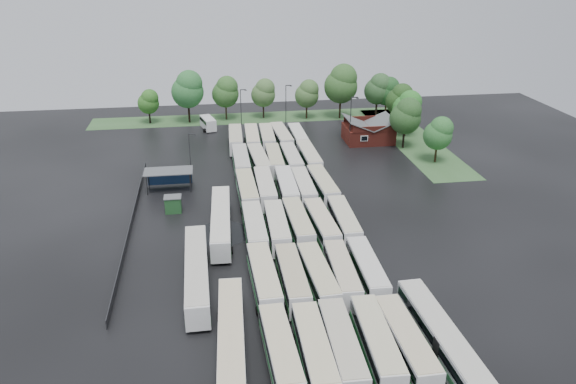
{
  "coord_description": "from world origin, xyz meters",
  "views": [
    {
      "loc": [
        -9.97,
        -69.4,
        37.97
      ],
      "look_at": [
        2.0,
        12.0,
        2.5
      ],
      "focal_mm": 35.0,
      "sensor_mm": 36.0,
      "label": 1
    }
  ],
  "objects": [
    {
      "name": "tree_east_4",
      "position": [
        31.68,
        61.77,
        6.94
      ],
      "size": [
        6.51,
        6.51,
        10.79
      ],
      "color": "#2F2117",
      "rests_on": "ground"
    },
    {
      "name": "bus_r1c4",
      "position": [
        8.28,
        -12.05,
        1.9
      ],
      "size": [
        2.94,
        12.46,
        3.45
      ],
      "rotation": [
        0.0,
        0.0,
        -0.02
      ],
      "color": "silver",
      "rests_on": "ground"
    },
    {
      "name": "tree_north_1",
      "position": [
        -14.22,
        63.14,
        8.08
      ],
      "size": [
        7.58,
        7.58,
        12.56
      ],
      "color": "black",
      "rests_on": "ground"
    },
    {
      "name": "bus_r1c0",
      "position": [
        -4.48,
        -12.33,
        1.98
      ],
      "size": [
        3.11,
        13.02,
        3.6
      ],
      "rotation": [
        0.0,
        0.0,
        0.03
      ],
      "color": "silver",
      "rests_on": "ground"
    },
    {
      "name": "lamp_post_back_e",
      "position": [
        8.12,
        56.08,
        5.72
      ],
      "size": [
        1.52,
        0.3,
        9.84
      ],
      "color": "#2D2D30",
      "rests_on": "ground"
    },
    {
      "name": "bus_r5c4",
      "position": [
        8.47,
        41.67,
        1.89
      ],
      "size": [
        2.66,
        12.33,
        3.43
      ],
      "rotation": [
        0.0,
        0.0,
        0.0
      ],
      "color": "silver",
      "rests_on": "ground"
    },
    {
      "name": "ground",
      "position": [
        0.0,
        0.0,
        0.0
      ],
      "size": [
        160.0,
        160.0,
        0.0
      ],
      "primitive_type": "plane",
      "color": "black",
      "rests_on": "ground"
    },
    {
      "name": "puddle_3",
      "position": [
        5.31,
        -2.09,
        0.0
      ],
      "size": [
        3.04,
        3.04,
        0.01
      ],
      "primitive_type": "cylinder",
      "color": "black",
      "rests_on": "ground"
    },
    {
      "name": "tree_east_2",
      "position": [
        33.37,
        45.32,
        6.63
      ],
      "size": [
        6.22,
        6.22,
        10.31
      ],
      "color": "black",
      "rests_on": "ground"
    },
    {
      "name": "tree_north_4",
      "position": [
        14.2,
        62.47,
        6.21
      ],
      "size": [
        5.83,
        5.83,
        9.66
      ],
      "color": "#2F1E12",
      "rests_on": "ground"
    },
    {
      "name": "tree_north_5",
      "position": [
        22.34,
        61.45,
        8.6
      ],
      "size": [
        8.07,
        8.07,
        13.36
      ],
      "color": "black",
      "rests_on": "ground"
    },
    {
      "name": "lamp_post_nw",
      "position": [
        -13.33,
        24.16,
        5.32
      ],
      "size": [
        1.41,
        0.27,
        9.17
      ],
      "color": "#2D2D30",
      "rests_on": "ground"
    },
    {
      "name": "bus_r1c1",
      "position": [
        -1.12,
        -12.69,
        1.92
      ],
      "size": [
        2.7,
        12.53,
        3.49
      ],
      "rotation": [
        0.0,
        0.0,
        0.0
      ],
      "color": "silver",
      "rests_on": "ground"
    },
    {
      "name": "puddle_4",
      "position": [
        13.39,
        -16.85,
        0.0
      ],
      "size": [
        2.75,
        2.75,
        0.01
      ],
      "primitive_type": "cylinder",
      "color": "black",
      "rests_on": "ground"
    },
    {
      "name": "tree_east_3",
      "position": [
        34.06,
        52.45,
        6.58
      ],
      "size": [
        6.18,
        6.18,
        10.23
      ],
      "color": "#32241A",
      "rests_on": "ground"
    },
    {
      "name": "bus_r2c0",
      "position": [
        -4.39,
        0.9,
        1.96
      ],
      "size": [
        2.75,
        12.8,
        3.56
      ],
      "rotation": [
        0.0,
        0.0,
        -0.0
      ],
      "color": "silver",
      "rests_on": "ground"
    },
    {
      "name": "bus_r5c1",
      "position": [
        -1.15,
        41.93,
        1.95
      ],
      "size": [
        3.19,
        12.84,
        3.55
      ],
      "rotation": [
        0.0,
        0.0,
        -0.04
      ],
      "color": "silver",
      "rests_on": "ground"
    },
    {
      "name": "bus_r3c1",
      "position": [
        -1.34,
        15.1,
        1.98
      ],
      "size": [
        2.86,
        12.95,
        3.6
      ],
      "rotation": [
        0.0,
        0.0,
        -0.01
      ],
      "color": "silver",
      "rests_on": "ground"
    },
    {
      "name": "bus_r3c4",
      "position": [
        8.26,
        14.86,
        1.96
      ],
      "size": [
        3.22,
        12.91,
        3.57
      ],
      "rotation": [
        0.0,
        0.0,
        0.04
      ],
      "color": "silver",
      "rests_on": "ground"
    },
    {
      "name": "tree_north_2",
      "position": [
        -5.36,
        64.39,
        6.88
      ],
      "size": [
        6.45,
        6.45,
        10.69
      ],
      "color": "#36281C",
      "rests_on": "ground"
    },
    {
      "name": "bus_r0c2",
      "position": [
        1.81,
        -25.93,
        1.96
      ],
      "size": [
        3.06,
        12.85,
        3.56
      ],
      "rotation": [
        0.0,
        0.0,
        -0.03
      ],
      "color": "silver",
      "rests_on": "ground"
    },
    {
      "name": "puddle_0",
      "position": [
        -3.81,
        -17.34,
        0.0
      ],
      "size": [
        3.57,
        3.57,
        0.01
      ],
      "primitive_type": "cylinder",
      "color": "black",
      "rests_on": "ground"
    },
    {
      "name": "bus_r4c4",
      "position": [
        8.44,
        28.61,
        1.97
      ],
      "size": [
        2.95,
        12.92,
        3.59
      ],
      "rotation": [
        0.0,
        0.0,
        0.02
      ],
      "color": "silver",
      "rests_on": "ground"
    },
    {
      "name": "puddle_1",
      "position": [
        7.27,
        -21.89,
        0.0
      ],
      "size": [
        3.21,
        3.21,
        0.01
      ],
      "primitive_type": "cylinder",
      "color": "black",
      "rests_on": "ground"
    },
    {
      "name": "tree_north_0",
      "position": [
        -23.57,
        63.67,
        5.32
      ],
      "size": [
        5.0,
        4.99,
        8.27
      ],
      "color": "black",
      "rests_on": "ground"
    },
    {
      "name": "artic_bus_west_b",
      "position": [
        -8.99,
        4.12,
        1.98
      ],
      "size": [
        3.49,
        19.29,
        3.56
      ],
      "rotation": [
        0.0,
        0.0,
        -0.04
      ],
      "color": "silver",
      "rests_on": "ground"
    },
    {
      "name": "bus_r2c3",
      "position": [
        5.22,
        0.9,
        1.92
      ],
      "size": [
        3.2,
        12.67,
        3.5
      ],
      "rotation": [
        0.0,
        0.0,
        0.04
      ],
      "color": "silver",
      "rests_on": "ground"
    },
    {
      "name": "bus_r0c1",
      "position": [
        -1.01,
        -26.13,
        1.95
      ],
      "size": [
        2.82,
        12.73,
        3.54
      ],
      "rotation": [
        0.0,
        0.0,
        -0.01
      ],
      "color": "silver",
      "rests_on": "ground"
    },
    {
      "name": "bus_r0c0",
      "position": [
        -4.28,
        -25.69,
        1.91
      ],
      "size": [
        3.08,
        12.58,
        3.48
      ],
      "rotation": [
        0.0,
        0.0,
        0.03
      ],
      "color": "silver",
      "rests_on": "ground"
    },
    {
      "name": "bus_r3c2",
      "position": [
        2.2,
        14.9,
        1.99
      ],
      "size": [
        3.06,
        13.03,
        3.61
      ],
      "rotation": [
        0.0,
        0.0,
        -0.02
      ],
      "color": "silver",
      "rests_on": "ground"
    },
    {
      "name": "minibus",
      "position": [
        -10.04,
        56.69,
        1.53
      ],
      "size": [
        3.78,
        6.71,
        2.77
      ],
      "rotation": [
        0.0,
        0.0,
        0.24
      ],
      "color": "silver",
      "rests_on": "ground"
    },
    {
      "name": "grass_strip_east",
      "position": [
        34.0,
        42.8,
        0.01
      ],
      "size": [
        10.0,
        50.0,
        0.01
      ],
      "primitive_type": "cube",
      "color": "#345B2D",
      "rests_on": "ground"
    },
    {
      "name": "utility_hut",
      "position": [
        -16.2,
        12.6,
        1.32
      ],
      "size": [
        2.7,
        2.2,
        2.62
      ],
      "color": "#1B4920",
      "rests_on": "ground"
    },
    {
      "name": "lamp_post_back_w",
      "position": [
        -2.41,
        53.75,
        5.66
      ],
      "size": [
        1.5,
        0.29,
        9.75
      ],
      "color": "#2D2D30",
      "rests_on": "ground"
    },
    {
      "name": "brick_building",
      "position": [
        24.0,
        42.77,
        1.87
      ],
      "size": [
        10.07,
        8.6,
        5.39
      ],
      "color": "maroon",
      "rests_on": "ground"
    },
    {
      "name": "west_fence",
      "position": [
        -22.2,
        8.0,
        0.6
      ],
      "size": [
        0.1,
        50.0,
        1.2
      ],
      "primitive_type": "cube",
      "color": "#2D2D30",
      "rests_on": "ground"
    },
    {
      "name": "bus_r0c3",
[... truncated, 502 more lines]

